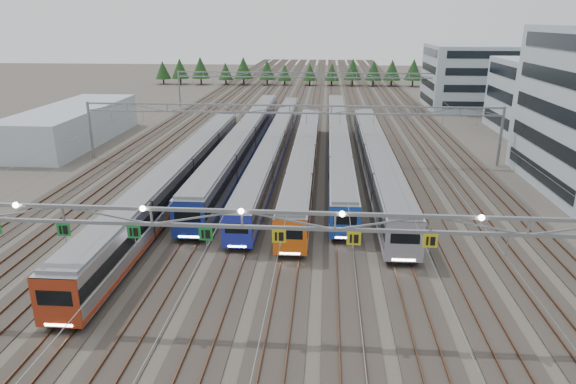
# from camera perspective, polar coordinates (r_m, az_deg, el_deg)

# --- Properties ---
(ground) EXTENTS (400.00, 400.00, 0.00)m
(ground) POSITION_cam_1_polar(r_m,az_deg,el_deg) (34.46, -4.78, -14.36)
(ground) COLOR #47423A
(ground) RESTS_ON ground
(track_bed) EXTENTS (54.00, 260.00, 5.42)m
(track_bed) POSITION_cam_1_polar(r_m,az_deg,el_deg) (129.75, 2.14, 10.98)
(track_bed) COLOR #2D2823
(track_bed) RESTS_ON ground
(train_a) EXTENTS (3.05, 55.90, 3.98)m
(train_a) POSITION_cam_1_polar(r_m,az_deg,el_deg) (58.83, -11.84, 1.95)
(train_a) COLOR black
(train_a) RESTS_ON ground
(train_b) EXTENTS (3.09, 64.03, 4.03)m
(train_b) POSITION_cam_1_polar(r_m,az_deg,el_deg) (74.89, -4.79, 5.86)
(train_b) COLOR black
(train_b) RESTS_ON ground
(train_c) EXTENTS (2.66, 66.36, 3.45)m
(train_c) POSITION_cam_1_polar(r_m,az_deg,el_deg) (74.06, -1.37, 5.55)
(train_c) COLOR black
(train_c) RESTS_ON ground
(train_d) EXTENTS (2.81, 51.94, 3.66)m
(train_d) POSITION_cam_1_polar(r_m,az_deg,el_deg) (65.69, 1.84, 3.94)
(train_d) COLOR black
(train_d) RESTS_ON ground
(train_e) EXTENTS (2.73, 67.39, 3.55)m
(train_e) POSITION_cam_1_polar(r_m,az_deg,el_deg) (76.64, 5.60, 5.95)
(train_e) COLOR black
(train_e) RESTS_ON ground
(train_f) EXTENTS (3.08, 51.71, 4.02)m
(train_f) POSITION_cam_1_polar(r_m,az_deg,el_deg) (65.20, 9.75, 3.73)
(train_f) COLOR black
(train_f) RESTS_ON ground
(gantry_near) EXTENTS (56.36, 0.61, 8.08)m
(gantry_near) POSITION_cam_1_polar(r_m,az_deg,el_deg) (31.08, -5.25, -3.45)
(gantry_near) COLOR gray
(gantry_near) RESTS_ON ground
(gantry_mid) EXTENTS (56.36, 0.36, 8.00)m
(gantry_mid) POSITION_cam_1_polar(r_m,az_deg,el_deg) (69.78, 0.20, 8.44)
(gantry_mid) COLOR gray
(gantry_mid) RESTS_ON ground
(gantry_far) EXTENTS (56.36, 0.36, 8.00)m
(gantry_far) POSITION_cam_1_polar(r_m,az_deg,el_deg) (114.28, 1.87, 12.42)
(gantry_far) COLOR gray
(gantry_far) RESTS_ON ground
(depot_bldg_mid) EXTENTS (14.00, 16.00, 12.40)m
(depot_bldg_mid) POSITION_cam_1_polar(r_m,az_deg,el_deg) (99.77, 26.27, 9.53)
(depot_bldg_mid) COLOR #A2B4C2
(depot_bldg_mid) RESTS_ON ground
(depot_bldg_north) EXTENTS (22.00, 18.00, 13.52)m
(depot_bldg_north) POSITION_cam_1_polar(r_m,az_deg,el_deg) (123.22, 20.45, 11.92)
(depot_bldg_north) COLOR #A2B4C2
(depot_bldg_north) RESTS_ON ground
(west_shed) EXTENTS (10.00, 30.00, 5.55)m
(west_shed) POSITION_cam_1_polar(r_m,az_deg,el_deg) (89.44, -22.82, 6.90)
(west_shed) COLOR #A2B4C2
(west_shed) RESTS_ON ground
(treeline) EXTENTS (93.80, 5.60, 7.02)m
(treeline) POSITION_cam_1_polar(r_m,az_deg,el_deg) (156.36, 2.23, 13.29)
(treeline) COLOR #332114
(treeline) RESTS_ON ground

